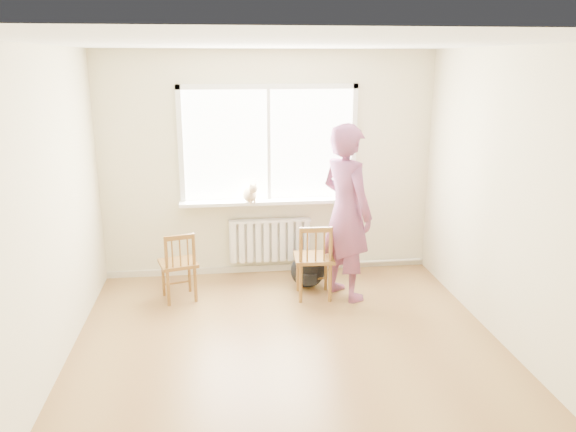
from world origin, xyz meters
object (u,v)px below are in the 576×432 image
object	(u,v)px
person	(346,213)
cat	(250,194)
backpack	(308,270)
chair_right	(314,261)
chair_left	(179,266)

from	to	relation	value
person	cat	distance (m)	1.22
person	backpack	distance (m)	0.90
cat	backpack	size ratio (longest dim) A/B	0.91
chair_right	cat	bearing A→B (deg)	-44.24
person	cat	world-z (taller)	person
cat	backpack	world-z (taller)	cat
cat	backpack	xyz separation A→B (m)	(0.64, -0.38, -0.85)
chair_left	chair_right	size ratio (longest dim) A/B	0.92
backpack	chair_left	bearing A→B (deg)	-172.15
chair_left	backpack	distance (m)	1.49
chair_left	cat	size ratio (longest dim) A/B	2.13
person	chair_right	bearing A→B (deg)	65.13
chair_left	chair_right	bearing A→B (deg)	160.24
chair_left	person	world-z (taller)	person
backpack	cat	bearing A→B (deg)	149.01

